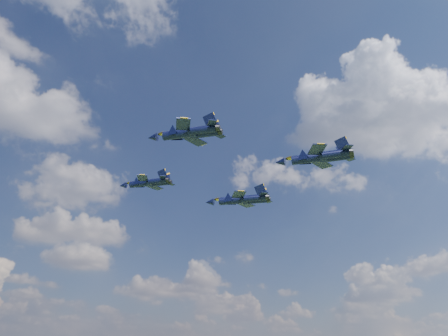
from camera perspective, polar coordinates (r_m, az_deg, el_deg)
The scene contains 4 objects.
jet_lead at distance 106.33m, azimuth -10.90°, elevation -1.98°, with size 12.37×12.32×3.36m.
jet_left at distance 79.15m, azimuth -6.12°, elevation 4.44°, with size 13.12×12.70×3.51m.
jet_right at distance 113.63m, azimuth 0.99°, elevation -4.21°, with size 16.18×15.42×4.30m.
jet_slot at distance 92.13m, azimuth 10.72°, elevation 1.25°, with size 14.62×15.26×4.07m.
Camera 1 is at (-43.09, -82.60, 24.05)m, focal length 35.00 mm.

